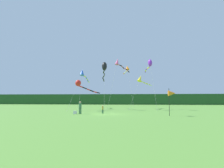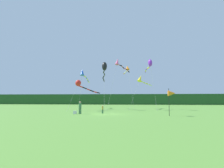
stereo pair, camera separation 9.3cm
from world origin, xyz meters
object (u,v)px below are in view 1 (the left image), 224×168
at_px(person_child, 103,109).
at_px(kite_purple, 150,64).
at_px(banner_flag_pole, 172,93).
at_px(kite_orange, 127,68).
at_px(kite_red, 80,84).
at_px(kite_black, 104,68).
at_px(kite_rainbow, 119,63).
at_px(cooler_box, 75,112).
at_px(person_adult, 80,107).
at_px(kite_blue, 83,73).
at_px(kite_yellow, 141,79).

bearing_deg(person_child, kite_purple, 54.43).
height_order(banner_flag_pole, kite_orange, kite_orange).
relative_size(banner_flag_pole, kite_red, 0.55).
bearing_deg(kite_black, kite_orange, 57.74).
distance_m(kite_purple, kite_rainbow, 6.31).
distance_m(cooler_box, kite_rainbow, 16.91).
height_order(person_adult, kite_rainbow, kite_rainbow).
bearing_deg(kite_orange, person_child, -100.28).
xyz_separation_m(person_child, kite_rainbow, (1.38, 11.99, 8.72)).
relative_size(cooler_box, kite_black, 0.04).
height_order(person_child, kite_blue, kite_blue).
xyz_separation_m(person_adult, kite_rainbow, (4.30, 13.17, 8.42)).
xyz_separation_m(person_adult, cooler_box, (-0.67, -0.15, -0.74)).
xyz_separation_m(person_adult, kite_yellow, (8.65, 10.57, 4.79)).
bearing_deg(kite_blue, person_child, -63.86).
xyz_separation_m(person_child, kite_black, (-1.25, 9.51, 7.36)).
relative_size(banner_flag_pole, kite_yellow, 0.51).
height_order(cooler_box, kite_blue, kite_blue).
bearing_deg(person_adult, kite_red, 106.13).
distance_m(kite_red, kite_rainbow, 9.90).
distance_m(banner_flag_pole, kite_yellow, 13.01).
bearing_deg(kite_rainbow, kite_yellow, -30.82).
distance_m(kite_yellow, kite_black, 7.35).
bearing_deg(kite_black, banner_flag_pole, -50.36).
bearing_deg(kite_orange, cooler_box, -110.44).
relative_size(person_adult, kite_orange, 0.18).
bearing_deg(cooler_box, person_child, 20.43).
height_order(kite_yellow, kite_purple, kite_purple).
bearing_deg(kite_blue, kite_black, -35.33).
distance_m(banner_flag_pole, kite_red, 16.74).
xyz_separation_m(person_adult, kite_blue, (-3.57, 14.41, 6.57)).
distance_m(kite_yellow, kite_purple, 3.70).
bearing_deg(kite_blue, cooler_box, -78.70).
bearing_deg(kite_orange, kite_purple, -51.13).
xyz_separation_m(cooler_box, kite_rainbow, (4.96, 13.32, 9.16)).
height_order(kite_red, kite_yellow, kite_yellow).
relative_size(person_adult, kite_blue, 0.20).
xyz_separation_m(kite_orange, kite_rainbow, (-1.54, -4.13, 0.44)).
xyz_separation_m(person_child, kite_orange, (2.92, 16.12, 8.27)).
bearing_deg(person_adult, banner_flag_pole, -7.92).
relative_size(kite_red, kite_yellow, 0.93).
distance_m(kite_orange, kite_black, 7.87).
bearing_deg(kite_black, kite_blue, 144.67).
height_order(cooler_box, kite_yellow, kite_yellow).
bearing_deg(kite_red, person_child, -50.61).
distance_m(kite_red, kite_black, 6.10).
bearing_deg(kite_rainbow, banner_flag_pole, -62.87).
distance_m(cooler_box, kite_yellow, 15.24).
distance_m(kite_orange, kite_yellow, 7.96).
xyz_separation_m(kite_purple, kite_blue, (-13.97, 2.76, -1.30)).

